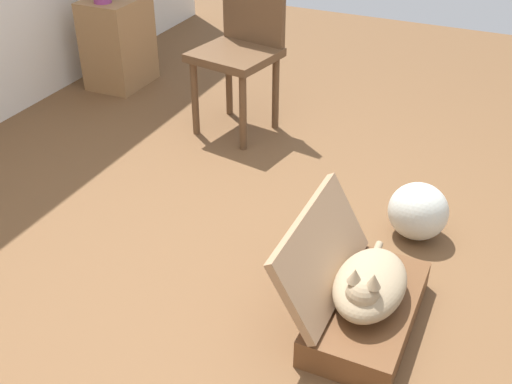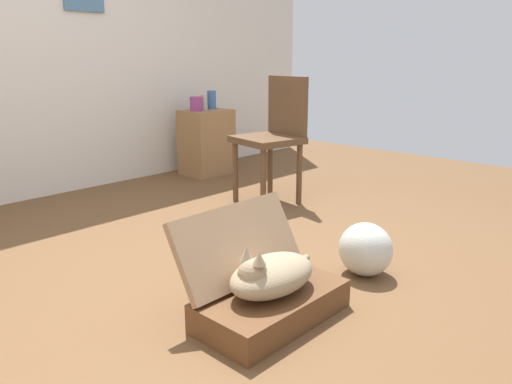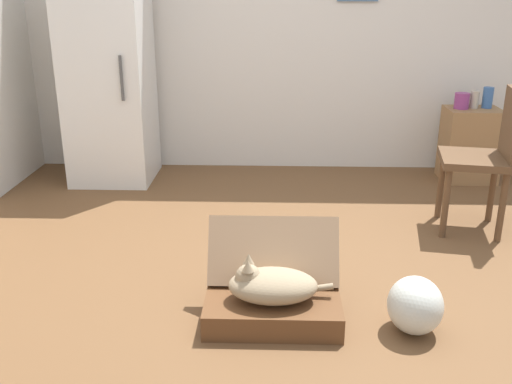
# 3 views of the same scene
# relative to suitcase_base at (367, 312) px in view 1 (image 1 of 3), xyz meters

# --- Properties ---
(ground_plane) EXTENTS (7.68, 7.68, 0.00)m
(ground_plane) POSITION_rel_suitcase_base_xyz_m (0.20, 0.50, -0.07)
(ground_plane) COLOR brown
(ground_plane) RESTS_ON ground
(suitcase_base) EXTENTS (0.68, 0.37, 0.13)m
(suitcase_base) POSITION_rel_suitcase_base_xyz_m (0.00, 0.00, 0.00)
(suitcase_base) COLOR brown
(suitcase_base) RESTS_ON ground
(suitcase_lid) EXTENTS (0.68, 0.21, 0.34)m
(suitcase_lid) POSITION_rel_suitcase_base_xyz_m (0.00, 0.20, 0.23)
(suitcase_lid) COLOR #9B7756
(suitcase_lid) RESTS_ON suitcase_base
(cat) EXTENTS (0.52, 0.27, 0.23)m
(cat) POSITION_rel_suitcase_base_xyz_m (-0.01, 0.00, 0.15)
(cat) COLOR #998466
(cat) RESTS_ON suitcase_base
(plastic_bag_white) EXTENTS (0.27, 0.29, 0.28)m
(plastic_bag_white) POSITION_rel_suitcase_base_xyz_m (0.69, -0.05, 0.08)
(plastic_bag_white) COLOR silver
(plastic_bag_white) RESTS_ON ground
(side_table) EXTENTS (0.45, 0.36, 0.63)m
(side_table) POSITION_rel_suitcase_base_xyz_m (1.68, 2.35, 0.25)
(side_table) COLOR olive
(side_table) RESTS_ON ground
(chair) EXTENTS (0.51, 0.53, 0.98)m
(chair) POSITION_rel_suitcase_base_xyz_m (1.42, 1.24, 0.48)
(chair) COLOR brown
(chair) RESTS_ON ground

